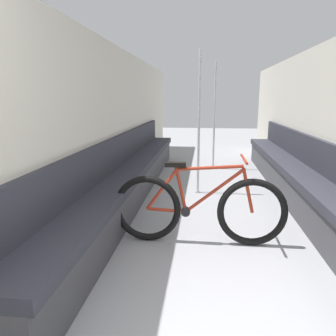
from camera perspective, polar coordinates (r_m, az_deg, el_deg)
wall_left at (r=4.57m, az=-10.01°, el=7.45°), size 0.10×10.51×2.13m
wall_right at (r=4.65m, az=26.05°, el=6.49°), size 0.10×10.51×2.13m
bench_seat_row_left at (r=4.72m, az=-6.45°, el=-1.55°), size 0.44×6.35×0.90m
bench_seat_row_right at (r=4.78m, az=22.03°, el=-2.19°), size 0.44×6.35×0.90m
bicycle at (r=3.25m, az=5.35°, el=-7.08°), size 1.71×0.46×0.87m
grab_pole_near at (r=6.63m, az=8.08°, el=8.60°), size 0.08×0.08×2.11m
grab_pole_far at (r=4.87m, az=5.42°, el=7.42°), size 0.08×0.08×2.11m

